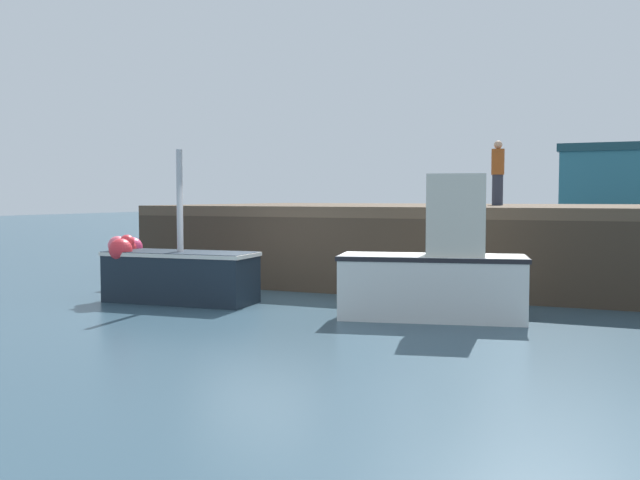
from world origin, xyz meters
TOP-DOWN VIEW (x-y plane):
  - ground at (0.00, 0.00)m, footprint 120.00×160.00m
  - pier at (2.34, 5.68)m, footprint 13.91×8.40m
  - fishing_boat_near_left at (-1.78, -0.31)m, footprint 3.48×1.44m
  - fishing_boat_near_right at (3.84, -0.19)m, footprint 3.55×1.89m
  - dockworker at (3.69, 6.70)m, footprint 0.34×0.34m
  - warehouse at (6.57, 36.81)m, footprint 8.22×5.19m

SIDE VIEW (x-z plane):
  - ground at x=0.00m, z-range -0.10..0.00m
  - fishing_boat_near_left at x=-1.78m, z-range -0.96..2.24m
  - fishing_boat_near_right at x=3.84m, z-range -0.39..2.23m
  - pier at x=2.34m, z-range 0.69..2.68m
  - warehouse at x=6.57m, z-range 0.02..5.53m
  - dockworker at x=3.69m, z-range 2.00..3.72m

